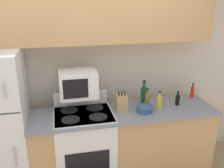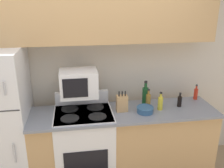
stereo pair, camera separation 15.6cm
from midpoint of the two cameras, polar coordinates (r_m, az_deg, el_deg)
name	(u,v)px [view 2 (the right image)]	position (r m, az deg, el deg)	size (l,w,h in m)	color
wall_back	(93,73)	(3.22, -3.06, 2.56)	(8.00, 0.05, 2.55)	beige
lower_cabinets	(124,145)	(3.19, 4.10, -13.69)	(2.19, 0.60, 0.94)	tan
refrigerator	(0,123)	(3.10, -22.85, -8.23)	(0.65, 0.74, 1.70)	white
upper_cabinets	(92,9)	(2.88, -2.91, 16.77)	(2.83, 0.35, 0.75)	tan
stove	(85,147)	(3.10, -4.79, -14.21)	(0.67, 0.58, 1.11)	white
microwave	(79,83)	(2.86, -6.06, 0.16)	(0.42, 0.32, 0.31)	white
knife_block	(122,103)	(2.91, 3.82, -4.43)	(0.13, 0.10, 0.25)	tan
bowl	(145,109)	(2.92, 9.10, -5.78)	(0.20, 0.20, 0.07)	#335B84
bottle_soy_sauce	(180,101)	(3.16, 16.56, -3.77)	(0.05, 0.05, 0.18)	black
bottle_wine_green	(145,95)	(3.12, 9.04, -2.52)	(0.08, 0.08, 0.30)	#194C23
bottle_hot_sauce	(196,94)	(3.44, 19.84, -2.08)	(0.05, 0.05, 0.20)	red
bottle_vinegar	(148,100)	(3.03, 9.75, -3.72)	(0.06, 0.06, 0.24)	olive
bottle_cooking_spray	(160,103)	(3.01, 12.45, -4.25)	(0.06, 0.06, 0.22)	gold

